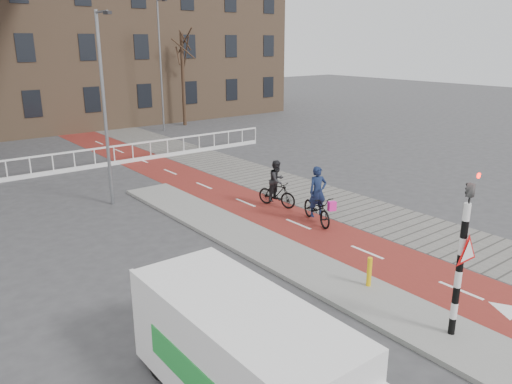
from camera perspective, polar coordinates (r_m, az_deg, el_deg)
ground at (r=13.06m, az=15.12°, el=-11.13°), size 120.00×120.00×0.00m
bike_lane at (r=20.85m, az=-4.50°, el=0.12°), size 2.50×60.00×0.01m
sidewalk at (r=22.45m, az=1.45°, el=1.39°), size 3.00×60.00×0.01m
curb_island at (r=15.05m, az=1.25°, el=-6.38°), size 1.80×16.00×0.12m
traffic_signal at (r=10.80m, az=22.54°, el=-6.31°), size 0.80×0.80×3.68m
bollard at (r=12.88m, az=12.82°, el=-8.88°), size 0.12×0.12×0.76m
cyclist_near at (r=17.12m, az=7.02°, el=-1.40°), size 1.23×2.01×1.98m
cyclist_far at (r=18.67m, az=2.39°, el=0.52°), size 0.90×1.69×1.78m
van at (r=8.73m, az=-1.71°, el=-17.94°), size 1.86×4.51×1.93m
railing at (r=24.77m, az=-26.56°, el=1.78°), size 28.00×0.10×0.99m
tree_right at (r=37.43m, az=-8.33°, el=12.53°), size 0.26×0.26×6.53m
streetlight_near at (r=19.15m, az=-16.91°, el=8.72°), size 0.12×0.12×7.04m
streetlight_right at (r=35.09m, az=-10.84°, el=13.83°), size 0.12×0.12×8.61m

